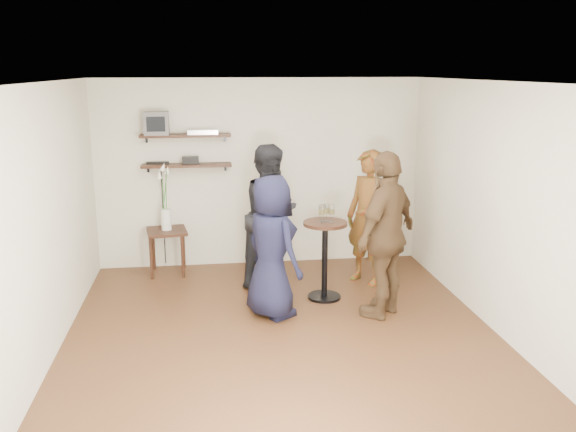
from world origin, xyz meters
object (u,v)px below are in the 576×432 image
(dvd_deck, at_px, (203,132))
(side_table, at_px, (167,237))
(person_dark, at_px, (272,216))
(drinks_table, at_px, (325,250))
(radio, at_px, (191,160))
(person_navy, at_px, (272,247))
(crt_monitor, at_px, (157,123))
(person_brown, at_px, (386,235))
(person_plaid, at_px, (368,218))

(dvd_deck, bearing_deg, side_table, -158.80)
(dvd_deck, distance_m, person_dark, 1.52)
(dvd_deck, distance_m, drinks_table, 2.35)
(side_table, bearing_deg, dvd_deck, 21.20)
(person_dark, bearing_deg, radio, 96.90)
(side_table, bearing_deg, person_dark, -23.91)
(person_navy, bearing_deg, side_table, 4.69)
(dvd_deck, bearing_deg, person_navy, -68.46)
(crt_monitor, distance_m, person_dark, 1.98)
(dvd_deck, xyz_separation_m, person_dark, (0.83, -0.80, -0.99))
(side_table, relative_size, person_brown, 0.33)
(dvd_deck, bearing_deg, person_brown, -44.82)
(drinks_table, height_order, person_dark, person_dark)
(drinks_table, distance_m, person_navy, 0.84)
(dvd_deck, relative_size, person_brown, 0.21)
(person_dark, distance_m, person_navy, 1.03)
(side_table, distance_m, person_dark, 1.53)
(radio, bearing_deg, dvd_deck, 0.00)
(dvd_deck, height_order, person_dark, dvd_deck)
(dvd_deck, distance_m, person_navy, 2.25)
(dvd_deck, xyz_separation_m, drinks_table, (1.41, -1.38, -1.28))
(side_table, xyz_separation_m, person_navy, (1.24, -1.62, 0.29))
(radio, bearing_deg, person_navy, -63.86)
(drinks_table, relative_size, person_plaid, 0.55)
(person_plaid, relative_size, person_navy, 1.08)
(person_dark, height_order, person_brown, person_brown)
(crt_monitor, distance_m, dvd_deck, 0.61)
(side_table, relative_size, person_dark, 0.34)
(person_dark, bearing_deg, person_brown, -90.04)
(radio, bearing_deg, person_brown, -42.39)
(dvd_deck, relative_size, person_plaid, 0.23)
(person_dark, relative_size, person_navy, 1.13)
(side_table, bearing_deg, person_plaid, -15.00)
(radio, distance_m, person_brown, 2.97)
(person_navy, bearing_deg, radio, -6.60)
(person_navy, height_order, person_brown, person_brown)
(drinks_table, xyz_separation_m, person_dark, (-0.57, 0.58, 0.29))
(crt_monitor, height_order, dvd_deck, crt_monitor)
(crt_monitor, height_order, side_table, crt_monitor)
(dvd_deck, xyz_separation_m, side_table, (-0.52, -0.20, -1.38))
(radio, distance_m, person_dark, 1.43)
(person_dark, xyz_separation_m, person_navy, (-0.11, -1.02, -0.10))
(radio, distance_m, drinks_table, 2.29)
(person_navy, xyz_separation_m, person_brown, (1.26, -0.14, 0.13))
(person_navy, bearing_deg, person_dark, -39.07)
(person_navy, bearing_deg, dvd_deck, -11.19)
(side_table, height_order, person_dark, person_dark)
(dvd_deck, relative_size, radio, 1.82)
(radio, xyz_separation_m, person_brown, (2.15, -1.97, -0.58))
(side_table, xyz_separation_m, person_brown, (2.50, -1.76, 0.42))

